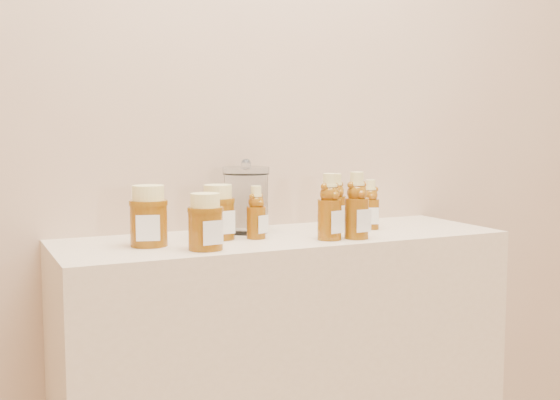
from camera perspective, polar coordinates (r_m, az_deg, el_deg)
name	(u,v)px	position (r m, az deg, el deg)	size (l,w,h in m)	color
wall_back	(254,71)	(2.05, -2.16, 10.43)	(3.50, 0.02, 2.70)	tan
display_table	(283,397)	(2.00, 0.27, -15.76)	(1.20, 0.40, 0.90)	beige
bear_bottle_back_left	(256,209)	(1.82, -1.96, -0.72)	(0.05, 0.05, 0.16)	#683708
bear_bottle_back_mid	(335,198)	(1.97, 4.53, 0.13)	(0.06, 0.06, 0.18)	#683708
bear_bottle_back_right	(370,201)	(2.01, 7.34, -0.11)	(0.05, 0.05, 0.16)	#683708
bear_bottle_front_left	(330,202)	(1.80, 4.05, -0.20)	(0.07, 0.07, 0.19)	#683708
bear_bottle_front_right	(357,201)	(1.83, 6.25, -0.08)	(0.07, 0.07, 0.20)	#683708
honey_jar_left	(149,216)	(1.74, -10.63, -1.27)	(0.09, 0.09, 0.15)	#683708
honey_jar_back	(218,212)	(1.82, -5.07, -0.98)	(0.09, 0.09, 0.14)	#683708
honey_jar_front	(205,222)	(1.67, -6.08, -1.75)	(0.09, 0.09, 0.13)	#683708
glass_canister	(246,197)	(1.93, -2.77, 0.25)	(0.13, 0.13, 0.20)	white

